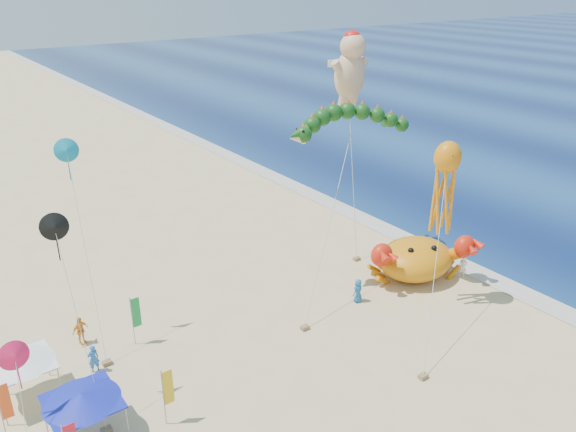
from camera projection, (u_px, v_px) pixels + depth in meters
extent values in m
plane|color=#D1B784|center=(331.00, 310.00, 36.54)|extent=(320.00, 320.00, 0.00)
plane|color=silver|center=(451.00, 260.00, 43.02)|extent=(320.00, 320.00, 0.00)
ellipsoid|color=orange|center=(415.00, 259.00, 40.21)|extent=(7.19, 6.68, 2.75)
sphere|color=red|center=(398.00, 262.00, 37.20)|extent=(1.64, 1.64, 1.64)
sphere|color=black|center=(419.00, 252.00, 38.54)|extent=(0.42, 0.42, 0.42)
sphere|color=red|center=(458.00, 238.00, 40.53)|extent=(1.64, 1.64, 1.64)
sphere|color=black|center=(436.00, 245.00, 39.48)|extent=(0.42, 0.42, 0.42)
cone|color=#113E11|center=(297.00, 134.00, 35.00)|extent=(1.36, 1.00, 1.11)
cylinder|color=#B2B2B2|center=(329.00, 225.00, 36.09)|extent=(7.29, 4.51, 10.28)
cube|color=olive|center=(305.00, 328.00, 34.51)|extent=(0.50, 0.35, 0.25)
ellipsoid|color=#DEAC87|center=(350.00, 76.00, 39.96)|extent=(2.38, 1.96, 3.50)
sphere|color=#DEAC87|center=(353.00, 46.00, 38.99)|extent=(1.83, 1.83, 1.83)
ellipsoid|color=red|center=(352.00, 36.00, 38.81)|extent=(1.18, 1.18, 0.83)
cylinder|color=#B2B2B2|center=(353.00, 179.00, 41.70)|extent=(0.85, 2.61, 11.94)
cube|color=olive|center=(357.00, 259.00, 42.90)|extent=(0.50, 0.35, 0.25)
ellipsoid|color=orange|center=(448.00, 157.00, 33.69)|extent=(1.75, 1.57, 2.01)
cylinder|color=#B2B2B2|center=(436.00, 265.00, 32.12)|extent=(6.56, 5.11, 9.31)
cube|color=olive|center=(423.00, 376.00, 30.32)|extent=(0.50, 0.35, 0.25)
cylinder|color=gray|center=(128.00, 426.00, 25.66)|extent=(0.06, 0.06, 2.20)
cylinder|color=gray|center=(45.00, 416.00, 26.25)|extent=(0.06, 0.06, 2.20)
cylinder|color=gray|center=(106.00, 391.00, 27.83)|extent=(0.06, 0.06, 2.20)
cube|color=#121DA3|center=(82.00, 402.00, 25.51)|extent=(3.16, 3.16, 0.08)
cone|color=#121DA3|center=(81.00, 397.00, 25.41)|extent=(3.47, 3.47, 0.45)
cylinder|color=gray|center=(4.00, 408.00, 26.76)|extent=(0.06, 0.06, 2.20)
cylinder|color=gray|center=(61.00, 386.00, 28.19)|extent=(0.06, 0.06, 2.20)
cylinder|color=gray|center=(47.00, 359.00, 30.16)|extent=(0.06, 0.06, 2.20)
cube|color=white|center=(22.00, 364.00, 28.01)|extent=(2.89, 2.89, 0.08)
cone|color=white|center=(21.00, 360.00, 27.91)|extent=(3.18, 3.18, 0.45)
cylinder|color=gray|center=(164.00, 398.00, 26.66)|extent=(0.05, 0.05, 3.20)
cube|color=yellow|center=(168.00, 387.00, 26.61)|extent=(0.50, 0.04, 1.90)
cylinder|color=gray|center=(1.00, 413.00, 25.75)|extent=(0.05, 0.05, 3.20)
cube|color=#FF521C|center=(5.00, 402.00, 25.71)|extent=(0.50, 0.04, 1.90)
cylinder|color=gray|center=(133.00, 321.00, 32.56)|extent=(0.05, 0.05, 3.20)
cube|color=#18913E|center=(136.00, 312.00, 32.51)|extent=(0.50, 0.04, 1.90)
imported|color=white|center=(463.00, 266.00, 40.29)|extent=(0.57, 0.70, 1.66)
imported|color=orange|center=(80.00, 331.00, 32.91)|extent=(1.13, 0.78, 1.79)
imported|color=blue|center=(93.00, 358.00, 30.60)|extent=(0.64, 0.44, 1.69)
imported|color=#1A609C|center=(358.00, 291.00, 37.21)|extent=(0.87, 0.64, 1.64)
cone|color=black|center=(54.00, 227.00, 25.36)|extent=(1.30, 0.51, 1.32)
cylinder|color=#B2B2B2|center=(85.00, 329.00, 26.27)|extent=(0.55, 3.04, 9.36)
cube|color=olive|center=(114.00, 423.00, 27.15)|extent=(0.50, 0.35, 0.25)
cone|color=#ED1A51|center=(14.00, 356.00, 23.51)|extent=(1.30, 0.51, 1.32)
cylinder|color=#B2B2B2|center=(41.00, 424.00, 23.59)|extent=(0.55, 3.04, 5.15)
cone|color=#0E7BA1|center=(66.00, 150.00, 30.03)|extent=(1.30, 0.51, 1.32)
cylinder|color=#B2B2B2|center=(95.00, 254.00, 31.30)|extent=(0.55, 3.04, 11.22)
cube|color=olive|center=(121.00, 349.00, 32.55)|extent=(0.50, 0.35, 0.25)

